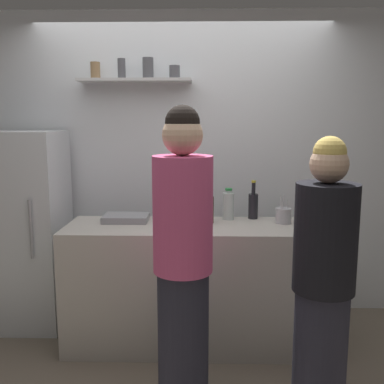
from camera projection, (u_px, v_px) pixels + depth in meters
name	position (u px, v px, depth m)	size (l,w,h in m)	color
ground_plane	(174.00, 383.00, 2.84)	(5.28, 5.28, 0.00)	#726656
back_wall_assembly	(182.00, 164.00, 3.86)	(4.80, 0.32, 2.60)	white
refrigerator	(24.00, 230.00, 3.58)	(0.64, 0.60, 1.61)	silver
counter	(192.00, 285.00, 3.30)	(1.87, 0.61, 0.92)	#B7B2A8
baking_pan	(126.00, 218.00, 3.36)	(0.34, 0.24, 0.05)	gray
utensil_holder	(283.00, 215.00, 3.29)	(0.12, 0.12, 0.22)	#B2B2B7
wine_bottle_dark_glass	(253.00, 205.00, 3.44)	(0.08, 0.08, 0.30)	black
wine_bottle_amber_glass	(209.00, 208.00, 3.29)	(0.08, 0.08, 0.30)	#472814
water_bottle_plastic	(228.00, 205.00, 3.41)	(0.09, 0.09, 0.25)	silver
person_pink_top	(183.00, 262.00, 2.50)	(0.34, 0.34, 1.77)	#262633
person_blonde	(323.00, 285.00, 2.41)	(0.34, 0.34, 1.61)	#262633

